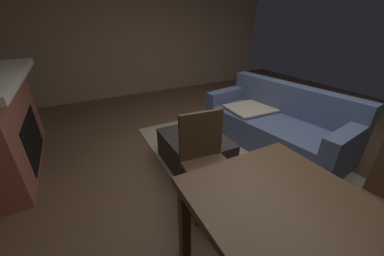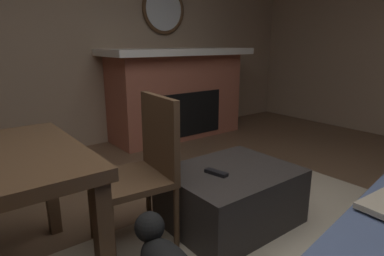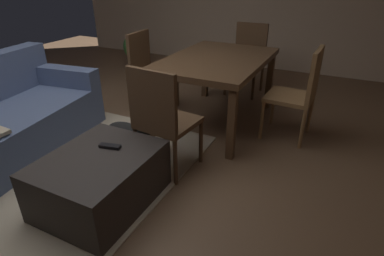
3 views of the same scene
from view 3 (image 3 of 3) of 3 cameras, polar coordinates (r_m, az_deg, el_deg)
name	(u,v)px [view 3 (image 3 of 3)]	position (r m, az deg, el deg)	size (l,w,h in m)	color
floor	(92,157)	(3.10, -17.82, -5.03)	(8.99, 8.99, 0.00)	brown
area_rug	(46,179)	(2.92, -25.00, -8.45)	(2.60, 2.00, 0.01)	tan
ottoman_coffee_table	(101,180)	(2.41, -16.26, -9.06)	(0.86, 0.68, 0.40)	#2D2826
tv_remote	(110,146)	(2.38, -14.71, -3.23)	(0.05, 0.16, 0.02)	black
dining_table	(217,65)	(3.43, 4.54, 11.41)	(1.49, 0.99, 0.74)	#513823
dining_chair_north	(148,67)	(3.87, -8.05, 10.91)	(0.46, 0.46, 0.93)	#513823
dining_chair_east	(248,55)	(4.50, 10.12, 13.03)	(0.45, 0.45, 0.93)	#513823
dining_chair_south	(300,90)	(3.26, 19.11, 6.62)	(0.46, 0.46, 0.93)	brown
dining_chair_west	(161,116)	(2.52, -5.58, 2.19)	(0.48, 0.48, 0.93)	#513823
potted_plant	(135,48)	(5.86, -10.37, 14.09)	(0.40, 0.40, 0.56)	brown
small_dog	(130,133)	(3.04, -11.28, -0.93)	(0.27, 0.55, 0.31)	black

